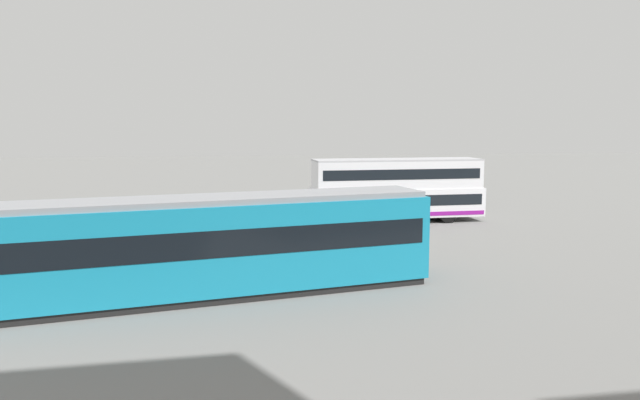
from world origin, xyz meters
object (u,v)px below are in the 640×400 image
tram_yellow (216,245)px  pedestrian_crossing (411,245)px  double_decker_bus (397,190)px  info_sign (189,229)px  pedestrian_near_railing (245,241)px

tram_yellow → pedestrian_crossing: size_ratio=8.90×
double_decker_bus → info_sign: size_ratio=4.72×
tram_yellow → info_sign: size_ratio=6.96×
tram_yellow → pedestrian_crossing: bearing=-160.9°
pedestrian_near_railing → info_sign: bearing=-2.2°
tram_yellow → pedestrian_crossing: tram_yellow is taller
double_decker_bus → info_sign: 15.19m
pedestrian_near_railing → double_decker_bus: bearing=-134.3°
info_sign → pedestrian_crossing: bearing=166.5°
pedestrian_crossing → info_sign: info_sign is taller
pedestrian_near_railing → pedestrian_crossing: 6.99m
info_sign → pedestrian_near_railing: bearing=177.8°
double_decker_bus → info_sign: (11.79, 9.57, -0.39)m
tram_yellow → info_sign: (1.22, -4.88, -0.25)m
pedestrian_crossing → info_sign: bearing=-13.5°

